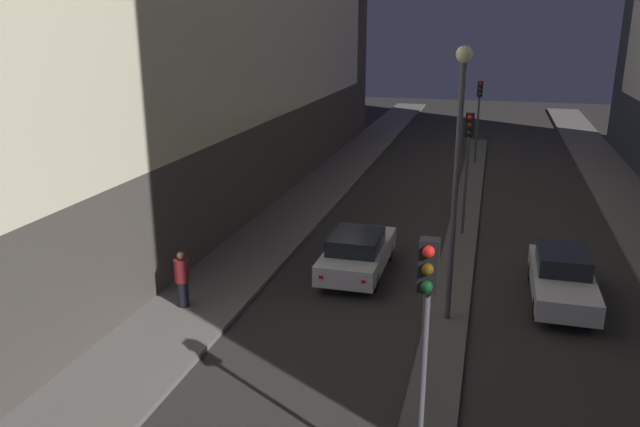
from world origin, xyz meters
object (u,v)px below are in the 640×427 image
at_px(traffic_light_far, 479,104).
at_px(street_lamp, 458,154).
at_px(car_right_lane, 562,277).
at_px(traffic_light_mid, 468,147).
at_px(car_left_lane, 357,252).
at_px(pedestrian_on_left_sidewalk, 182,278).
at_px(traffic_light_near, 426,314).

distance_m(traffic_light_far, street_lamp, 21.54).
height_order(traffic_light_far, car_right_lane, traffic_light_far).
xyz_separation_m(traffic_light_mid, car_right_lane, (3.27, -5.30, -2.90)).
distance_m(traffic_light_far, car_right_lane, 19.55).
bearing_deg(traffic_light_far, traffic_light_mid, -90.00).
height_order(traffic_light_mid, street_lamp, street_lamp).
bearing_deg(car_left_lane, pedestrian_on_left_sidewalk, -136.26).
xyz_separation_m(traffic_light_mid, street_lamp, (0.00, -7.75, 1.26)).
xyz_separation_m(car_right_lane, pedestrian_on_left_sidewalk, (-10.94, -3.79, 0.27)).
height_order(traffic_light_near, pedestrian_on_left_sidewalk, traffic_light_near).
relative_size(traffic_light_near, pedestrian_on_left_sidewalk, 2.80).
relative_size(traffic_light_far, car_left_lane, 1.05).
xyz_separation_m(traffic_light_mid, traffic_light_far, (0.00, 13.75, 0.00)).
bearing_deg(traffic_light_far, car_right_lane, -80.25).
relative_size(traffic_light_near, car_right_lane, 1.02).
xyz_separation_m(traffic_light_near, pedestrian_on_left_sidewalk, (-7.66, 5.83, -2.63)).
relative_size(street_lamp, car_right_lane, 1.61).
bearing_deg(pedestrian_on_left_sidewalk, car_left_lane, 43.74).
distance_m(traffic_light_mid, street_lamp, 7.85).
xyz_separation_m(traffic_light_mid, pedestrian_on_left_sidewalk, (-7.66, -9.09, -2.63)).
distance_m(traffic_light_near, car_left_lane, 10.95).
bearing_deg(car_left_lane, traffic_light_near, -71.94).
bearing_deg(car_right_lane, traffic_light_far, 99.75).
xyz_separation_m(street_lamp, car_right_lane, (3.27, 2.45, -4.16)).
bearing_deg(car_left_lane, car_right_lane, -3.62).
bearing_deg(car_right_lane, car_left_lane, 176.38).
bearing_deg(traffic_light_mid, pedestrian_on_left_sidewalk, -130.15).
height_order(traffic_light_far, pedestrian_on_left_sidewalk, traffic_light_far).
xyz_separation_m(street_lamp, car_left_lane, (-3.27, 2.86, -4.16)).
bearing_deg(pedestrian_on_left_sidewalk, traffic_light_far, 71.45).
xyz_separation_m(street_lamp, pedestrian_on_left_sidewalk, (-7.66, -1.34, -3.90)).
height_order(traffic_light_near, traffic_light_mid, same).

